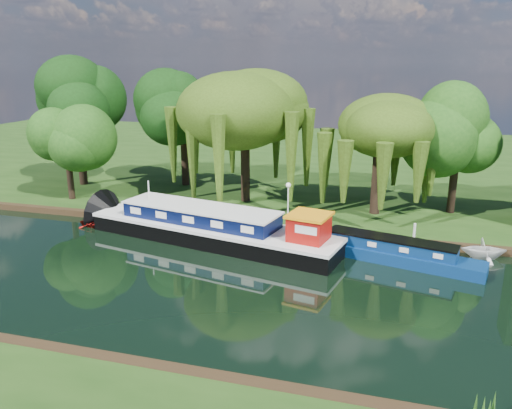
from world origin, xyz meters
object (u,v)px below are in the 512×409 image
(dutch_barge, at_px, (215,228))
(red_dinghy, at_px, (99,226))
(narrowboat, at_px, (390,252))
(white_cruiser, at_px, (483,258))

(dutch_barge, xyz_separation_m, red_dinghy, (-8.85, 0.61, -0.88))
(dutch_barge, height_order, narrowboat, dutch_barge)
(dutch_barge, distance_m, white_cruiser, 16.22)
(narrowboat, height_order, white_cruiser, narrowboat)
(narrowboat, distance_m, white_cruiser, 5.61)
(narrowboat, xyz_separation_m, red_dinghy, (-19.71, 0.93, -0.54))
(narrowboat, height_order, red_dinghy, narrowboat)
(dutch_barge, bearing_deg, white_cruiser, 17.20)
(dutch_barge, height_order, white_cruiser, dutch_barge)
(dutch_barge, relative_size, red_dinghy, 6.18)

